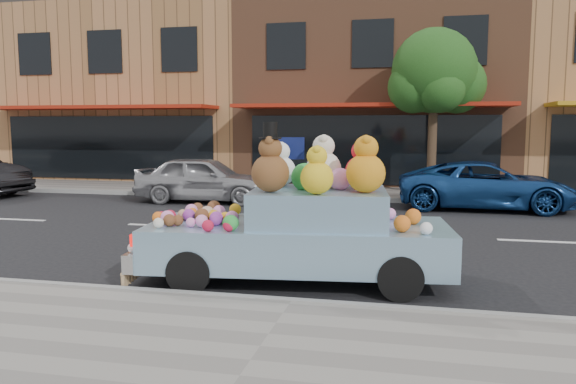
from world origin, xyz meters
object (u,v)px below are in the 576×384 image
(car_silver, at_px, (204,179))
(car_blue, at_px, (487,185))
(art_car, at_px, (300,226))
(street_tree, at_px, (435,78))

(car_silver, bearing_deg, car_blue, -90.35)
(car_silver, bearing_deg, art_car, -152.81)
(car_blue, distance_m, art_car, 8.76)
(street_tree, bearing_deg, car_blue, -59.35)
(art_car, bearing_deg, street_tree, 71.53)
(car_silver, xyz_separation_m, art_car, (4.42, -7.68, 0.13))
(art_car, bearing_deg, car_silver, 113.34)
(street_tree, height_order, car_silver, street_tree)
(street_tree, bearing_deg, car_silver, -158.32)
(car_blue, height_order, art_car, art_car)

